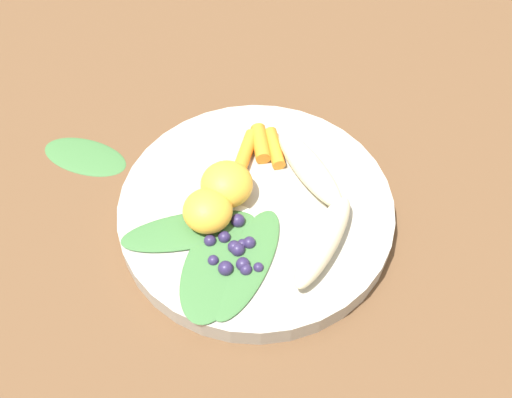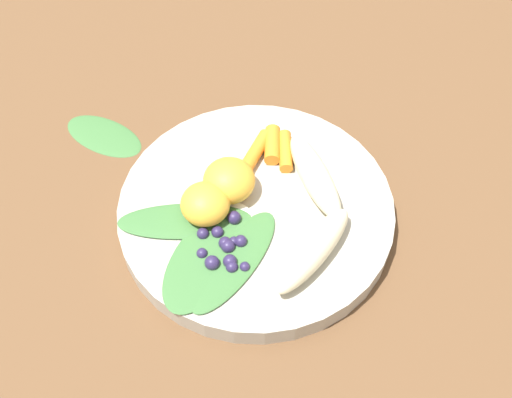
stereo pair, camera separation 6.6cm
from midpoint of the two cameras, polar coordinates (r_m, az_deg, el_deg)
The scene contains 15 objects.
ground_plane at distance 0.69m, azimuth 2.74°, elevation -1.93°, with size 2.40×2.40×0.00m, color brown.
bowl at distance 0.68m, azimuth 2.78°, elevation -1.32°, with size 0.29×0.29×0.03m, color #B2AD9E.
banana_peeled_left at distance 0.68m, azimuth 8.05°, elevation 1.88°, with size 0.12×0.03×0.03m, color beige.
banana_peeled_right at distance 0.62m, azimuth 8.15°, elevation -4.74°, with size 0.12×0.03×0.03m, color beige.
orange_segment_near at distance 0.64m, azimuth -1.64°, elevation -0.64°, with size 0.05×0.05×0.04m, color #F4A833.
orange_segment_far at distance 0.66m, azimuth 0.44°, elevation 1.47°, with size 0.05×0.05×0.04m, color #F4A833.
carrot_front at distance 0.70m, azimuth 5.31°, elevation 4.10°, with size 0.01×0.01×0.05m, color orange.
carrot_mid_left at distance 0.71m, azimuth 4.13°, elevation 4.68°, with size 0.02×0.02×0.05m, color orange.
carrot_mid_right at distance 0.70m, azimuth 2.62°, elevation 3.99°, with size 0.02×0.02×0.06m, color orange.
blueberry_pile at distance 0.63m, azimuth 0.17°, elevation -4.44°, with size 0.05×0.07×0.01m.
coconut_shred_patch at distance 0.65m, azimuth 0.73°, elevation -2.01°, with size 0.04×0.04×0.00m, color white.
kale_leaf_left at distance 0.65m, azimuth -3.44°, elevation -2.17°, with size 0.14×0.04×0.01m, color #3D7038.
kale_leaf_right at distance 0.63m, azimuth -1.72°, elevation -5.73°, with size 0.12×0.06×0.01m, color #3D7038.
kale_leaf_rear at distance 0.63m, azimuth 1.02°, elevation -5.73°, with size 0.13×0.05×0.01m, color #3D7038.
kale_leaf_stray at distance 0.77m, azimuth -11.07°, elevation 5.50°, with size 0.10×0.05×0.01m, color #3D7038.
Camera 2 is at (0.05, -0.38, 0.57)m, focal length 44.90 mm.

